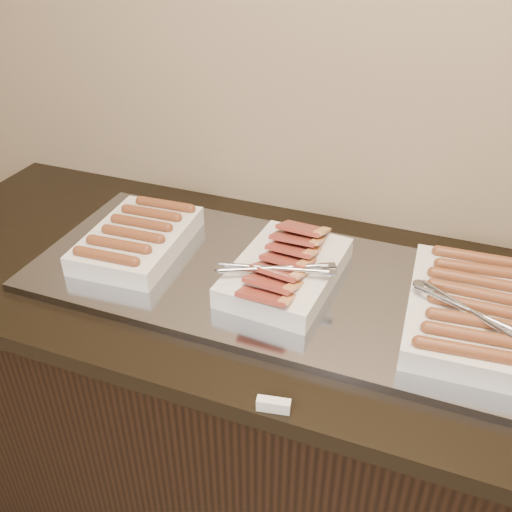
# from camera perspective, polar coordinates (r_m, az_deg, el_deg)

# --- Properties ---
(counter) EXTENTS (2.06, 0.76, 0.90)m
(counter) POSITION_cam_1_polar(r_m,az_deg,el_deg) (1.64, 2.78, -15.87)
(counter) COLOR black
(counter) RESTS_ON ground
(warming_tray) EXTENTS (1.20, 0.50, 0.02)m
(warming_tray) POSITION_cam_1_polar(r_m,az_deg,el_deg) (1.33, 2.77, -2.74)
(warming_tray) COLOR #8F929C
(warming_tray) RESTS_ON counter
(dish_left) EXTENTS (0.24, 0.34, 0.07)m
(dish_left) POSITION_cam_1_polar(r_m,az_deg,el_deg) (1.46, -11.73, 1.79)
(dish_left) COLOR silver
(dish_left) RESTS_ON warming_tray
(dish_center) EXTENTS (0.27, 0.35, 0.09)m
(dish_center) POSITION_cam_1_polar(r_m,az_deg,el_deg) (1.30, 2.94, -1.35)
(dish_center) COLOR silver
(dish_center) RESTS_ON warming_tray
(dish_right) EXTENTS (0.28, 0.40, 0.08)m
(dish_right) POSITION_cam_1_polar(r_m,az_deg,el_deg) (1.27, 20.85, -5.06)
(dish_right) COLOR silver
(dish_right) RESTS_ON warming_tray
(label_holder) EXTENTS (0.06, 0.03, 0.02)m
(label_holder) POSITION_cam_1_polar(r_m,az_deg,el_deg) (1.05, 1.76, -14.66)
(label_holder) COLOR silver
(label_holder) RESTS_ON counter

